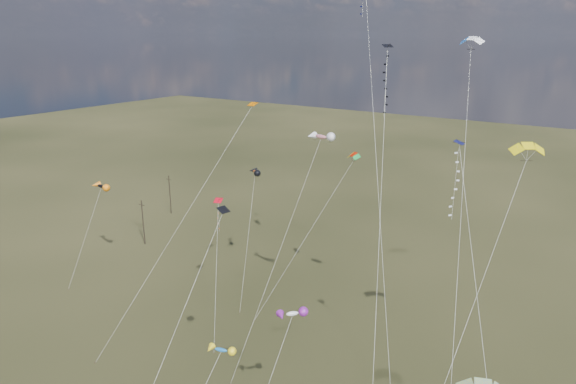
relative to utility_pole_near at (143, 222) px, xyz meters
The scene contains 16 objects.
utility_pole_near is the anchor object (origin of this frame).
utility_pole_far 16.12m from the utility_pole_near, 119.74° to the left, with size 1.40×0.20×8.00m.
diamond_black_high 55.55m from the utility_pole_near, 13.40° to the right, with size 8.07×17.14×34.15m.
diamond_navy_tall 52.94m from the utility_pole_near, ahead, with size 15.67×22.07×41.85m.
diamond_black_mid 50.76m from the utility_pole_near, 36.14° to the right, with size 2.03×18.77×21.04m.
diamond_red_low 28.80m from the utility_pole_near, 20.24° to the right, with size 6.69×9.23×15.27m.
diamond_navy_right 60.96m from the utility_pole_near, 14.55° to the right, with size 9.69×11.96×26.85m.
diamond_orange_center 34.72m from the utility_pole_near, 25.02° to the right, with size 9.23×18.90×27.49m.
parafoil_yellow 64.22m from the utility_pole_near, ahead, with size 4.47×21.60×26.49m.
parafoil_blue_white 62.49m from the utility_pole_near, ahead, with size 7.95×21.22×35.16m.
parafoil_tricolor 41.95m from the utility_pole_near, ahead, with size 8.62×12.50×21.04m.
novelty_black_orange 12.96m from the utility_pole_near, 76.85° to the right, with size 3.61×9.38×13.67m.
novelty_orange_black 26.73m from the utility_pole_near, ahead, with size 6.15×11.39×16.86m.
novelty_white_purple 53.16m from the utility_pole_near, 27.47° to the right, with size 2.05×9.02×13.58m.
novelty_redwhite_stripe 43.27m from the utility_pole_near, ahead, with size 3.41×16.42×24.52m.
novelty_blue_yellow 52.51m from the utility_pole_near, 34.16° to the right, with size 2.26×10.02×11.65m.
Camera 1 is at (28.75, -25.28, 34.92)m, focal length 32.00 mm.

